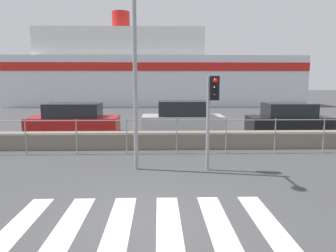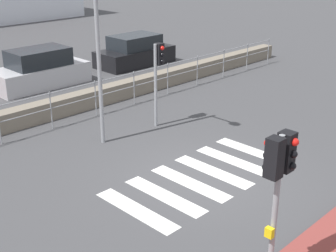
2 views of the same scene
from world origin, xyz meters
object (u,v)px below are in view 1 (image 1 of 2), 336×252
at_px(ferry_boat, 149,74).
at_px(parked_car_silver, 183,119).
at_px(streetlamp, 134,29).
at_px(parked_car_black, 288,120).
at_px(parked_car_red, 74,121).
at_px(traffic_light_far, 212,102).

height_order(ferry_boat, parked_car_silver, ferry_boat).
distance_m(streetlamp, parked_car_black, 10.40).
relative_size(streetlamp, parked_car_silver, 1.62).
bearing_deg(streetlamp, parked_car_red, 116.96).
bearing_deg(parked_car_red, parked_car_black, 0.00).
bearing_deg(streetlamp, traffic_light_far, 2.01).
relative_size(ferry_boat, parked_car_black, 7.57).
bearing_deg(traffic_light_far, ferry_boat, 95.58).
distance_m(streetlamp, parked_car_red, 8.34).
height_order(parked_car_silver, parked_car_black, parked_car_silver).
relative_size(traffic_light_far, parked_car_black, 0.69).
bearing_deg(traffic_light_far, parked_car_red, 129.93).
height_order(traffic_light_far, parked_car_black, traffic_light_far).
bearing_deg(parked_car_silver, parked_car_red, 180.00).
relative_size(traffic_light_far, streetlamp, 0.42).
xyz_separation_m(streetlamp, parked_car_silver, (1.84, 6.82, -3.28)).
bearing_deg(parked_car_red, traffic_light_far, -50.07).
bearing_deg(parked_car_silver, traffic_light_far, -87.19).
distance_m(ferry_boat, parked_car_black, 20.17).
height_order(parked_car_red, parked_car_black, parked_car_red).
relative_size(parked_car_silver, parked_car_black, 1.01).
bearing_deg(parked_car_black, parked_car_silver, -180.00).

